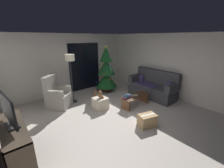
% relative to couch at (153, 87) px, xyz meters
% --- Properties ---
extents(ground_plane, '(7.00, 7.00, 0.00)m').
position_rel_couch_xyz_m(ground_plane, '(-2.32, -0.39, -0.40)').
color(ground_plane, '#BCB2A8').
extents(wall_back, '(5.72, 0.12, 2.50)m').
position_rel_couch_xyz_m(wall_back, '(-2.32, 2.67, 0.85)').
color(wall_back, silver).
rests_on(wall_back, ground).
extents(wall_right, '(0.12, 6.00, 2.50)m').
position_rel_couch_xyz_m(wall_right, '(0.54, -0.39, 0.85)').
color(wall_right, silver).
rests_on(wall_right, ground).
extents(patio_door_frame, '(1.60, 0.02, 2.20)m').
position_rel_couch_xyz_m(patio_door_frame, '(-1.65, 2.59, 0.70)').
color(patio_door_frame, silver).
rests_on(patio_door_frame, ground).
extents(patio_door_glass, '(1.50, 0.02, 2.10)m').
position_rel_couch_xyz_m(patio_door_glass, '(-1.65, 2.58, 0.65)').
color(patio_door_glass, black).
rests_on(patio_door_glass, ground).
extents(couch, '(0.79, 1.94, 1.08)m').
position_rel_couch_xyz_m(couch, '(0.00, 0.00, 0.00)').
color(couch, '#3D3D42').
rests_on(couch, ground).
extents(coffee_table, '(1.10, 0.40, 0.37)m').
position_rel_couch_xyz_m(coffee_table, '(-1.21, -0.14, -0.15)').
color(coffee_table, brown).
rests_on(coffee_table, ground).
extents(remote_white, '(0.15, 0.13, 0.02)m').
position_rel_couch_xyz_m(remote_white, '(-1.18, -0.12, -0.01)').
color(remote_white, silver).
rests_on(remote_white, coffee_table).
extents(remote_graphite, '(0.16, 0.09, 0.02)m').
position_rel_couch_xyz_m(remote_graphite, '(-1.13, -0.24, -0.01)').
color(remote_graphite, '#333338').
rests_on(remote_graphite, coffee_table).
extents(remote_silver, '(0.05, 0.16, 0.02)m').
position_rel_couch_xyz_m(remote_silver, '(-1.30, -0.09, -0.01)').
color(remote_silver, '#ADADB2').
rests_on(remote_silver, coffee_table).
extents(book_stack, '(0.28, 0.20, 0.11)m').
position_rel_couch_xyz_m(book_stack, '(-1.57, -0.07, 0.02)').
color(book_stack, '#6B3D7A').
rests_on(book_stack, coffee_table).
extents(cell_phone, '(0.08, 0.15, 0.01)m').
position_rel_couch_xyz_m(cell_phone, '(-1.59, -0.07, 0.09)').
color(cell_phone, black).
rests_on(cell_phone, book_stack).
extents(christmas_tree, '(0.95, 0.95, 2.05)m').
position_rel_couch_xyz_m(christmas_tree, '(-1.08, 1.71, 0.51)').
color(christmas_tree, '#4C1E19').
rests_on(christmas_tree, ground).
extents(armchair, '(0.97, 0.97, 1.13)m').
position_rel_couch_xyz_m(armchair, '(-3.36, 1.51, 0.00)').
color(armchair, gray).
rests_on(armchair, ground).
extents(floor_lamp, '(0.32, 0.32, 1.78)m').
position_rel_couch_xyz_m(floor_lamp, '(-2.77, 1.56, 1.11)').
color(floor_lamp, '#2D2D30').
rests_on(floor_lamp, ground).
extents(media_shelf, '(0.40, 1.40, 0.79)m').
position_rel_couch_xyz_m(media_shelf, '(-4.85, -0.35, -0.03)').
color(media_shelf, '#382D23').
rests_on(media_shelf, ground).
extents(television, '(0.24, 0.84, 0.61)m').
position_rel_couch_xyz_m(television, '(-4.81, -0.30, 0.70)').
color(television, black).
rests_on(television, media_shelf).
extents(ottoman, '(0.44, 0.44, 0.38)m').
position_rel_couch_xyz_m(ottoman, '(-2.29, 0.49, -0.21)').
color(ottoman, beige).
rests_on(ottoman, ground).
extents(teddy_bear_chestnut, '(0.22, 0.21, 0.29)m').
position_rel_couch_xyz_m(teddy_bear_chestnut, '(-2.28, 0.48, 0.10)').
color(teddy_bear_chestnut, brown).
rests_on(teddy_bear_chestnut, ottoman).
extents(teddy_bear_honey_by_tree, '(0.21, 0.22, 0.29)m').
position_rel_couch_xyz_m(teddy_bear_honey_by_tree, '(-1.81, 1.51, -0.28)').
color(teddy_bear_honey_by_tree, tan).
rests_on(teddy_bear_honey_by_tree, ground).
extents(cardboard_box_taped_mid_floor, '(0.55, 0.44, 0.34)m').
position_rel_couch_xyz_m(cardboard_box_taped_mid_floor, '(-1.90, -1.19, -0.23)').
color(cardboard_box_taped_mid_floor, tan).
rests_on(cardboard_box_taped_mid_floor, ground).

